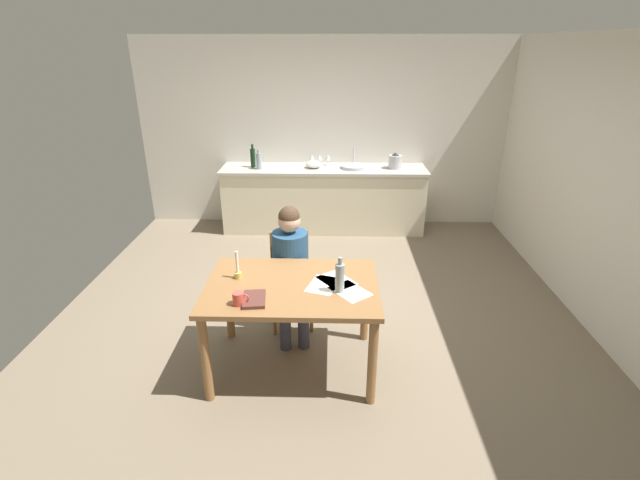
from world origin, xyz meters
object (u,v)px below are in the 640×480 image
dining_table (292,297)px  bottle_oil (253,158)px  person_seated (291,264)px  wine_glass_by_kettle (320,158)px  book_magazine (254,299)px  stovetop_kettle (395,161)px  wine_bottle_on_table (340,277)px  wine_glass_back_left (312,158)px  mixing_bowl (314,164)px  wine_glass_near_sink (328,158)px  sink_unit (354,166)px  candlestick (238,271)px  bottle_vinegar (259,161)px  chair_at_table (291,274)px  coffee_mug (239,299)px

dining_table → bottle_oil: bearing=104.3°
person_seated → wine_glass_by_kettle: 2.72m
book_magazine → stovetop_kettle: size_ratio=1.10×
wine_bottle_on_table → wine_glass_back_left: bearing=95.9°
dining_table → bottle_oil: size_ratio=4.21×
mixing_bowl → wine_glass_near_sink: (0.20, 0.15, 0.06)m
sink_unit → wine_glass_back_left: sink_unit is taller
candlestick → bottle_vinegar: bottle_vinegar is taller
chair_at_table → wine_glass_by_kettle: bearing=85.4°
wine_bottle_on_table → sink_unit: 3.22m
wine_glass_by_kettle → mixing_bowl: bearing=-118.2°
bottle_oil → wine_glass_back_left: (0.81, 0.13, -0.03)m
coffee_mug → stovetop_kettle: bearing=65.9°
wine_bottle_on_table → dining_table: bearing=165.0°
chair_at_table → bottle_oil: size_ratio=2.77×
book_magazine → stovetop_kettle: 3.65m
book_magazine → wine_bottle_on_table: bearing=7.0°
bottle_oil → wine_glass_back_left: bottle_oil is taller
wine_glass_by_kettle → wine_glass_back_left: same height
sink_unit → wine_glass_back_left: bearing=166.1°
bottle_oil → bottle_vinegar: bottle_oil is taller
wine_glass_by_kettle → bottle_vinegar: bearing=-164.4°
coffee_mug → mixing_bowl: (0.40, 3.41, 0.13)m
bottle_oil → bottle_vinegar: size_ratio=1.17×
dining_table → mixing_bowl: 3.12m
dining_table → wine_glass_by_kettle: (0.13, 3.26, 0.34)m
bottle_vinegar → person_seated: bearing=-75.5°
stovetop_kettle → wine_glass_near_sink: size_ratio=1.43×
wine_glass_near_sink → book_magazine: bearing=-98.1°
coffee_mug → chair_at_table: bearing=74.7°
wine_glass_near_sink → bottle_oil: bearing=-172.7°
person_seated → mixing_bowl: person_seated is taller
candlestick → bottle_vinegar: 2.95m
coffee_mug → dining_table: bearing=40.6°
sink_unit → bottle_vinegar: 1.31m
wine_glass_back_left → bottle_vinegar: bearing=-162.2°
bottle_vinegar → wine_glass_near_sink: 0.97m
candlestick → wine_glass_by_kettle: bearing=79.9°
dining_table → chair_at_table: chair_at_table is taller
sink_unit → wine_glass_by_kettle: size_ratio=2.34×
chair_at_table → stovetop_kettle: 2.75m
chair_at_table → wine_glass_back_left: (0.10, 2.55, 0.51)m
mixing_bowl → wine_glass_back_left: wine_glass_back_left is taller
wine_bottle_on_table → bottle_vinegar: (-1.06, 3.12, 0.12)m
candlestick → mixing_bowl: 3.05m
candlestick → wine_glass_by_kettle: wine_glass_by_kettle is taller
chair_at_table → coffee_mug: chair_at_table is taller
bottle_vinegar → dining_table: bearing=-77.0°
person_seated → bottle_oil: size_ratio=3.76×
bottle_oil → dining_table: bearing=-75.7°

